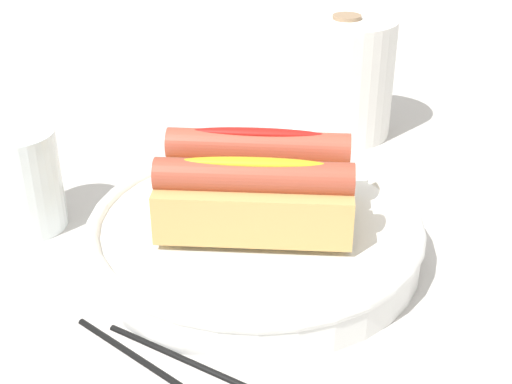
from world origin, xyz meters
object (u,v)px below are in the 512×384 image
(serving_bowl, at_px, (256,230))
(paper_towel_roll, at_px, (343,77))
(hotdog_front, at_px, (254,200))
(chopstick_near, at_px, (242,383))
(water_glass, at_px, (22,184))
(hotdog_back, at_px, (258,168))

(serving_bowl, relative_size, paper_towel_roll, 2.04)
(hotdog_front, relative_size, chopstick_near, 0.70)
(serving_bowl, relative_size, chopstick_near, 1.25)
(paper_towel_roll, bearing_deg, chopstick_near, -94.18)
(hotdog_front, bearing_deg, water_glass, 171.77)
(serving_bowl, distance_m, paper_towel_roll, 0.27)
(hotdog_back, distance_m, chopstick_near, 0.20)
(hotdog_front, distance_m, water_glass, 0.21)
(hotdog_back, height_order, water_glass, hotdog_back)
(serving_bowl, xyz_separation_m, hotdog_front, (0.00, -0.03, 0.04))
(serving_bowl, xyz_separation_m, paper_towel_roll, (0.05, 0.26, 0.05))
(water_glass, bearing_deg, chopstick_near, -35.50)
(hotdog_back, bearing_deg, serving_bowl, -83.28)
(hotdog_front, bearing_deg, paper_towel_roll, 80.66)
(water_glass, bearing_deg, hotdog_back, 6.88)
(water_glass, height_order, chopstick_near, water_glass)
(hotdog_back, distance_m, paper_towel_roll, 0.24)
(serving_bowl, distance_m, hotdog_front, 0.05)
(paper_towel_roll, xyz_separation_m, chopstick_near, (-0.03, -0.42, -0.06))
(hotdog_front, relative_size, paper_towel_roll, 1.15)
(hotdog_back, bearing_deg, chopstick_near, -82.86)
(hotdog_front, distance_m, hotdog_back, 0.06)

